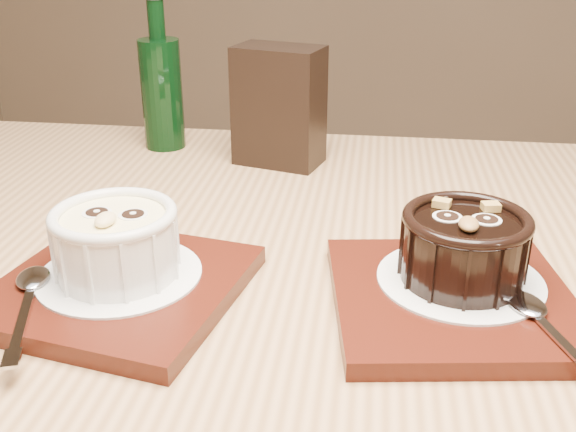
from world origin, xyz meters
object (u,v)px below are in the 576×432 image
Objects in this scene: tray_right at (452,299)px; tray_left at (120,287)px; condiment_stand at (279,106)px; green_bottle at (162,90)px; table at (286,363)px; ramekin_white at (116,239)px; ramekin_dark at (464,244)px.

tray_left is at bearing -173.41° from tray_right.
green_bottle is at bearing 168.00° from condiment_stand.
table is 6.88× the size of tray_left.
tray_right is at bearing -57.06° from condiment_stand.
ramekin_white is 0.33m from condiment_stand.
tray_right is 0.93× the size of green_bottle.
ramekin_white is 0.55× the size of tray_right.
green_bottle reaches higher than tray_left.
condiment_stand is 0.16m from green_bottle.
tray_left is at bearing -78.06° from ramekin_white.
ramekin_white and ramekin_dark have the same top height.
ramekin_white is at bearing -101.27° from condiment_stand.
ramekin_dark is at bearing 10.06° from tray_left.
ramekin_white is (-0.13, -0.05, 0.14)m from table.
table is 0.17m from tray_left.
tray_left and tray_right have the same top height.
table is 12.62× the size of ramekin_white.
tray_left is 1.83× the size of ramekin_white.
tray_right is at bearing -108.93° from ramekin_dark.
ramekin_dark is (0.27, 0.04, 0.00)m from ramekin_white.
table is at bearing 176.39° from ramekin_dark.
condiment_stand is at bearing -12.00° from green_bottle.
tray_right is 0.49m from green_bottle.
tray_right is at bearing 2.17° from ramekin_white.
tray_right is (0.26, 0.03, 0.00)m from tray_left.
condiment_stand reaches higher than ramekin_white.
green_bottle is at bearing 125.23° from table.
tray_right is 1.29× the size of condiment_stand.
tray_right is at bearing -43.50° from green_bottle.
tray_right is 1.83× the size of ramekin_dark.
green_bottle is at bearing 138.70° from ramekin_dark.
ramekin_dark reaches higher than tray_left.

